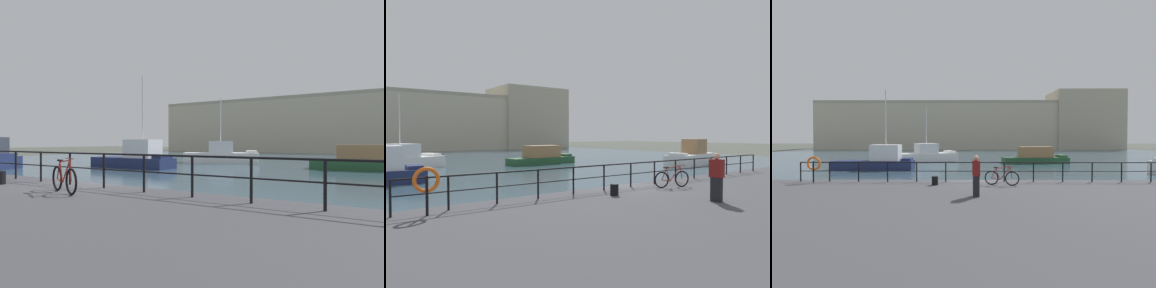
{
  "view_description": "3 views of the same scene",
  "coord_description": "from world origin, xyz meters",
  "views": [
    {
      "loc": [
        8.83,
        -7.66,
        2.17
      ],
      "look_at": [
        1.38,
        4.77,
        2.1
      ],
      "focal_mm": 29.57,
      "sensor_mm": 36.0,
      "label": 1
    },
    {
      "loc": [
        -10.97,
        -11.46,
        3.07
      ],
      "look_at": [
        1.6,
        5.41,
        2.53
      ],
      "focal_mm": 31.81,
      "sensor_mm": 36.0,
      "label": 2
    },
    {
      "loc": [
        -0.49,
        -17.96,
        3.25
      ],
      "look_at": [
        -0.69,
        4.04,
        2.7
      ],
      "focal_mm": 29.85,
      "sensor_mm": 36.0,
      "label": 3
    }
  ],
  "objects": [
    {
      "name": "water_basin",
      "position": [
        0.0,
        30.2,
        0.01
      ],
      "size": [
        80.0,
        60.0,
        0.01
      ],
      "primitive_type": "cube",
      "color": "#385160",
      "rests_on": "ground_plane"
    },
    {
      "name": "moored_blue_motorboat",
      "position": [
        7.72,
        20.06,
        0.79
      ],
      "size": [
        7.93,
        2.92,
        1.97
      ],
      "rotation": [
        0.0,
        0.0,
        0.12
      ],
      "color": "#23512D",
      "rests_on": "water_basin"
    },
    {
      "name": "ground_plane",
      "position": [
        0.0,
        0.0,
        0.0
      ],
      "size": [
        240.0,
        240.0,
        0.0
      ],
      "primitive_type": "plane",
      "color": "#4C5147"
    },
    {
      "name": "mooring_bollard",
      "position": [
        -2.11,
        -1.9,
        0.99
      ],
      "size": [
        0.32,
        0.32,
        0.44
      ],
      "primitive_type": "cylinder",
      "color": "black",
      "rests_on": "quay_promenade"
    },
    {
      "name": "parked_bicycle",
      "position": [
        1.26,
        -1.97,
        1.16
      ],
      "size": [
        1.71,
        0.58,
        0.98
      ],
      "rotation": [
        0.0,
        0.0,
        -0.3
      ],
      "color": "black",
      "rests_on": "quay_promenade"
    },
    {
      "name": "moored_white_yacht",
      "position": [
        -9.1,
        12.96,
        0.86
      ],
      "size": [
        7.68,
        2.4,
        7.72
      ],
      "rotation": [
        0.0,
        0.0,
        -0.01
      ],
      "color": "navy",
      "rests_on": "water_basin"
    },
    {
      "name": "harbor_building",
      "position": [
        6.79,
        63.03,
        5.9
      ],
      "size": [
        73.64,
        13.19,
        14.28
      ],
      "color": "#C1B79E",
      "rests_on": "ground_plane"
    },
    {
      "name": "quay_railing",
      "position": [
        0.74,
        -0.75,
        1.51
      ],
      "size": [
        20.63,
        0.07,
        1.08
      ],
      "color": "black",
      "rests_on": "quay_promenade"
    },
    {
      "name": "moored_harbor_tender",
      "position": [
        -5.59,
        22.33,
        0.83
      ],
      "size": [
        8.15,
        6.04,
        6.82
      ],
      "rotation": [
        0.0,
        0.0,
        0.47
      ],
      "color": "white",
      "rests_on": "water_basin"
    }
  ]
}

